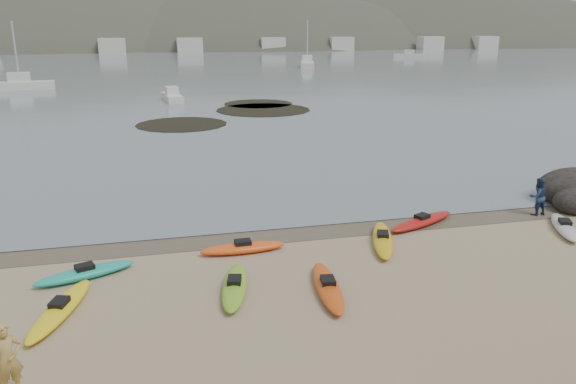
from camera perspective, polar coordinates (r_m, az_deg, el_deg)
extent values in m
plane|color=tan|center=(21.86, 0.00, -3.77)|extent=(600.00, 600.00, 0.00)
plane|color=brown|center=(21.58, 0.19, -4.03)|extent=(60.00, 60.00, 0.00)
plane|color=slate|center=(320.03, -13.25, 14.88)|extent=(1200.00, 1200.00, 0.00)
ellipsoid|color=yellow|center=(16.83, -22.14, -10.99)|extent=(1.75, 3.70, 0.34)
ellipsoid|color=#D24F12|center=(16.89, 4.06, -9.61)|extent=(1.12, 3.53, 0.34)
ellipsoid|color=#1BAB98|center=(18.82, -19.90, -7.75)|extent=(3.15, 1.77, 0.34)
ellipsoid|color=#FF5516|center=(19.67, -4.60, -5.69)|extent=(3.03, 0.79, 0.34)
ellipsoid|color=#7EC126|center=(16.94, -5.44, -9.54)|extent=(1.38, 3.30, 0.34)
ellipsoid|color=#B11812|center=(22.79, 13.44, -2.92)|extent=(3.56, 2.19, 0.34)
ellipsoid|color=beige|center=(24.05, 26.27, -3.20)|extent=(2.03, 3.17, 0.34)
ellipsoid|color=gold|center=(20.63, 9.59, -4.79)|extent=(1.90, 3.67, 0.34)
imported|color=tan|center=(13.69, -26.61, -15.01)|extent=(0.74, 0.66, 1.70)
imported|color=navy|center=(25.41, 24.03, -0.42)|extent=(0.79, 0.63, 1.59)
ellipsoid|color=black|center=(28.39, 27.13, -0.24)|extent=(3.60, 2.80, 1.80)
ellipsoid|color=black|center=(26.84, 27.24, -1.36)|extent=(2.00, 1.80, 1.20)
cylinder|color=black|center=(45.45, -10.75, 6.75)|extent=(7.16, 7.16, 0.04)
cylinder|color=black|center=(52.46, -2.54, 8.32)|extent=(8.70, 8.70, 0.04)
cylinder|color=black|center=(56.55, -3.03, 8.92)|extent=(6.82, 6.82, 0.04)
cube|color=silver|center=(76.31, -25.57, 9.75)|extent=(8.05, 3.22, 1.10)
cube|color=silver|center=(60.19, -11.68, 9.41)|extent=(2.14, 5.62, 0.77)
cube|color=silver|center=(105.69, 1.95, 12.83)|extent=(4.23, 8.54, 1.15)
cube|color=silver|center=(138.95, 12.21, 13.37)|extent=(7.25, 5.13, 1.00)
ellipsoid|color=#384235|center=(220.12, -24.36, 8.52)|extent=(220.00, 120.00, 80.00)
ellipsoid|color=#384235|center=(214.88, -2.95, 10.52)|extent=(200.00, 110.00, 68.00)
ellipsoid|color=#384235|center=(254.07, 16.11, 10.45)|extent=(230.00, 130.00, 76.00)
cube|color=beige|center=(169.13, -27.10, 13.00)|extent=(7.00, 5.00, 4.00)
cube|color=beige|center=(165.52, -18.79, 13.87)|extent=(7.00, 5.00, 4.00)
cube|color=beige|center=(165.35, -10.23, 14.47)|extent=(7.00, 5.00, 4.00)
cube|color=beige|center=(168.64, -1.80, 14.75)|extent=(7.00, 5.00, 4.00)
cube|color=beige|center=(175.18, 6.17, 14.74)|extent=(7.00, 5.00, 4.00)
cube|color=beige|center=(184.63, 13.43, 14.49)|extent=(7.00, 5.00, 4.00)
cube|color=beige|center=(196.57, 19.88, 14.08)|extent=(7.00, 5.00, 4.00)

